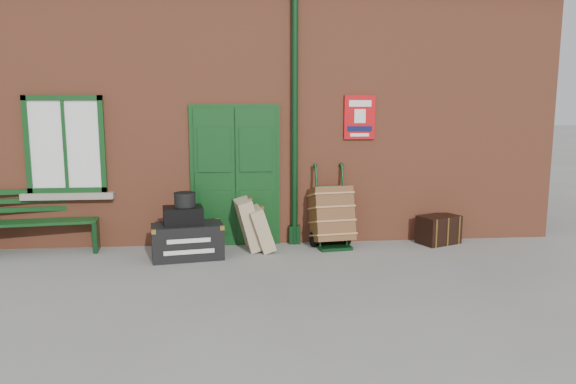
{
  "coord_description": "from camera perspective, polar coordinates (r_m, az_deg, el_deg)",
  "views": [
    {
      "loc": [
        -0.26,
        -7.44,
        2.35
      ],
      "look_at": [
        0.47,
        0.6,
        1.0
      ],
      "focal_mm": 35.0,
      "sensor_mm": 36.0,
      "label": 1
    }
  ],
  "objects": [
    {
      "name": "suitcase_front",
      "position": [
        8.72,
        -2.8,
        -3.75
      ],
      "size": [
        0.47,
        0.56,
        0.71
      ],
      "primitive_type": "cube",
      "rotation": [
        0.0,
        -0.31,
        0.15
      ],
      "color": "tan",
      "rests_on": "ground"
    },
    {
      "name": "suitcase_back",
      "position": [
        8.8,
        -4.0,
        -3.26
      ],
      "size": [
        0.5,
        0.62,
        0.82
      ],
      "primitive_type": "cube",
      "rotation": [
        0.0,
        -0.25,
        0.15
      ],
      "color": "tan",
      "rests_on": "ground"
    },
    {
      "name": "porter_trolley",
      "position": [
        8.99,
        4.44,
        -2.41
      ],
      "size": [
        0.71,
        0.76,
        1.29
      ],
      "rotation": [
        0.0,
        0.0,
        0.14
      ],
      "color": "black",
      "rests_on": "ground"
    },
    {
      "name": "houdini_trunk",
      "position": [
        8.5,
        -10.19,
        -4.91
      ],
      "size": [
        1.11,
        0.73,
        0.52
      ],
      "primitive_type": "cube",
      "rotation": [
        0.0,
        0.0,
        0.17
      ],
      "color": "black",
      "rests_on": "ground"
    },
    {
      "name": "hatbox",
      "position": [
        8.4,
        -10.43,
        -0.76
      ],
      "size": [
        0.36,
        0.36,
        0.21
      ],
      "primitive_type": "cylinder",
      "rotation": [
        0.0,
        0.0,
        0.17
      ],
      "color": "black",
      "rests_on": "strongbox"
    },
    {
      "name": "station_building",
      "position": [
        10.94,
        -3.87,
        8.49
      ],
      "size": [
        10.3,
        4.3,
        4.36
      ],
      "color": "#9B4D32",
      "rests_on": "ground"
    },
    {
      "name": "strongbox",
      "position": [
        8.41,
        -10.61,
        -2.36
      ],
      "size": [
        0.63,
        0.5,
        0.26
      ],
      "primitive_type": "cube",
      "rotation": [
        0.0,
        0.0,
        0.17
      ],
      "color": "black",
      "rests_on": "houdini_trunk"
    },
    {
      "name": "ground",
      "position": [
        7.81,
        -3.05,
        -8.04
      ],
      "size": [
        80.0,
        80.0,
        0.0
      ],
      "primitive_type": "plane",
      "color": "gray",
      "rests_on": "ground"
    },
    {
      "name": "bench",
      "position": [
        9.45,
        -23.55,
        -2.6
      ],
      "size": [
        1.66,
        0.68,
        1.0
      ],
      "rotation": [
        0.0,
        0.0,
        0.12
      ],
      "color": "#103B16",
      "rests_on": "ground"
    },
    {
      "name": "dark_trunk",
      "position": [
        9.52,
        15.05,
        -3.7
      ],
      "size": [
        0.75,
        0.64,
        0.46
      ],
      "primitive_type": "cube",
      "rotation": [
        0.0,
        0.0,
        0.41
      ],
      "color": "black",
      "rests_on": "ground"
    }
  ]
}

